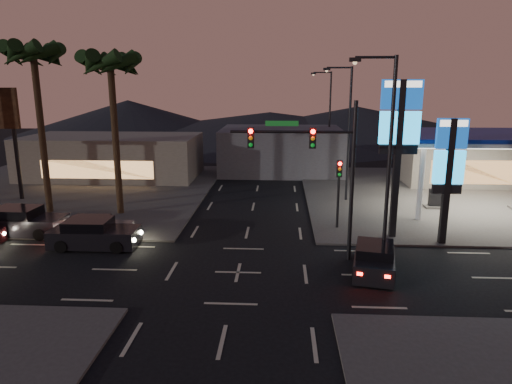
# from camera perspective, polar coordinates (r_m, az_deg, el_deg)

# --- Properties ---
(ground) EXTENTS (140.00, 140.00, 0.00)m
(ground) POSITION_cam_1_polar(r_m,az_deg,el_deg) (22.07, -2.26, -10.02)
(ground) COLOR black
(ground) RESTS_ON ground
(corner_lot_ne) EXTENTS (24.00, 24.00, 0.12)m
(corner_lot_ne) POSITION_cam_1_polar(r_m,az_deg,el_deg) (39.76, 23.71, -0.43)
(corner_lot_ne) COLOR #47443F
(corner_lot_ne) RESTS_ON ground
(corner_lot_nw) EXTENTS (24.00, 24.00, 0.12)m
(corner_lot_nw) POSITION_cam_1_polar(r_m,az_deg,el_deg) (41.31, -22.73, 0.15)
(corner_lot_nw) COLOR #47443F
(corner_lot_nw) RESTS_ON ground
(gas_station) EXTENTS (12.20, 8.20, 5.47)m
(gas_station) POSITION_cam_1_polar(r_m,az_deg,el_deg) (35.29, 26.70, 5.97)
(gas_station) COLOR silver
(gas_station) RESTS_ON ground
(convenience_store) EXTENTS (10.00, 6.00, 4.00)m
(convenience_store) POSITION_cam_1_polar(r_m,az_deg,el_deg) (44.70, 24.16, 3.49)
(convenience_store) COLOR #726B5B
(convenience_store) RESTS_ON ground
(pylon_sign_tall) EXTENTS (2.20, 0.35, 9.00)m
(pylon_sign_tall) POSITION_cam_1_polar(r_m,az_deg,el_deg) (26.60, 17.50, 7.65)
(pylon_sign_tall) COLOR black
(pylon_sign_tall) RESTS_ON ground
(pylon_sign_short) EXTENTS (1.60, 0.35, 7.00)m
(pylon_sign_short) POSITION_cam_1_polar(r_m,az_deg,el_deg) (26.59, 23.00, 3.43)
(pylon_sign_short) COLOR black
(pylon_sign_short) RESTS_ON ground
(traffic_signal_mast) EXTENTS (6.10, 0.39, 8.00)m
(traffic_signal_mast) POSITION_cam_1_polar(r_m,az_deg,el_deg) (22.51, 7.68, 4.22)
(traffic_signal_mast) COLOR black
(traffic_signal_mast) RESTS_ON ground
(pedestal_signal) EXTENTS (0.32, 0.39, 4.30)m
(pedestal_signal) POSITION_cam_1_polar(r_m,az_deg,el_deg) (28.00, 10.32, 1.11)
(pedestal_signal) COLOR black
(pedestal_signal) RESTS_ON ground
(streetlight_near) EXTENTS (2.14, 0.25, 10.00)m
(streetlight_near) POSITION_cam_1_polar(r_m,az_deg,el_deg) (21.93, 15.89, 4.89)
(streetlight_near) COLOR black
(streetlight_near) RESTS_ON ground
(streetlight_mid) EXTENTS (2.14, 0.25, 10.00)m
(streetlight_mid) POSITION_cam_1_polar(r_m,az_deg,el_deg) (34.65, 11.24, 8.07)
(streetlight_mid) COLOR black
(streetlight_mid) RESTS_ON ground
(streetlight_far) EXTENTS (2.14, 0.25, 10.00)m
(streetlight_far) POSITION_cam_1_polar(r_m,az_deg,el_deg) (48.51, 8.96, 9.60)
(streetlight_far) COLOR black
(streetlight_far) RESTS_ON ground
(palm_a) EXTENTS (4.41, 4.41, 10.86)m
(palm_a) POSITION_cam_1_polar(r_m,az_deg,el_deg) (31.64, -17.69, 13.96)
(palm_a) COLOR black
(palm_a) RESTS_ON ground
(palm_b) EXTENTS (4.41, 4.41, 11.46)m
(palm_b) POSITION_cam_1_polar(r_m,az_deg,el_deg) (33.71, -25.98, 14.12)
(palm_b) COLOR black
(palm_b) RESTS_ON ground
(building_far_west) EXTENTS (16.00, 8.00, 4.00)m
(building_far_west) POSITION_cam_1_polar(r_m,az_deg,el_deg) (45.59, -17.46, 4.22)
(building_far_west) COLOR #726B5B
(building_far_west) RESTS_ON ground
(building_far_mid) EXTENTS (12.00, 9.00, 4.40)m
(building_far_mid) POSITION_cam_1_polar(r_m,az_deg,el_deg) (46.63, 3.15, 5.25)
(building_far_mid) COLOR #4C4C51
(building_far_mid) RESTS_ON ground
(hill_left) EXTENTS (40.00, 40.00, 6.00)m
(hill_left) POSITION_cam_1_polar(r_m,az_deg,el_deg) (84.78, -15.62, 8.97)
(hill_left) COLOR black
(hill_left) RESTS_ON ground
(hill_right) EXTENTS (50.00, 50.00, 5.00)m
(hill_right) POSITION_cam_1_polar(r_m,az_deg,el_deg) (81.47, 12.47, 8.63)
(hill_right) COLOR black
(hill_right) RESTS_ON ground
(hill_center) EXTENTS (60.00, 60.00, 4.00)m
(hill_center) POSITION_cam_1_polar(r_m,az_deg,el_deg) (80.48, 1.73, 8.53)
(hill_center) COLOR black
(hill_center) RESTS_ON ground
(car_lane_a_front) EXTENTS (4.88, 2.11, 1.58)m
(car_lane_a_front) POSITION_cam_1_polar(r_m,az_deg,el_deg) (26.60, -19.63, -5.00)
(car_lane_a_front) COLOR black
(car_lane_a_front) RESTS_ON ground
(car_lane_b_front) EXTENTS (4.24, 1.96, 1.35)m
(car_lane_b_front) POSITION_cam_1_polar(r_m,az_deg,el_deg) (27.82, -19.52, -4.42)
(car_lane_b_front) COLOR slate
(car_lane_b_front) RESTS_ON ground
(car_lane_b_mid) EXTENTS (5.14, 2.32, 1.65)m
(car_lane_b_mid) POSITION_cam_1_polar(r_m,az_deg,el_deg) (30.48, -27.24, -3.36)
(car_lane_b_mid) COLOR black
(car_lane_b_mid) RESTS_ON ground
(suv_station) EXTENTS (2.65, 4.56, 1.43)m
(suv_station) POSITION_cam_1_polar(r_m,az_deg,el_deg) (22.64, 14.58, -8.03)
(suv_station) COLOR black
(suv_station) RESTS_ON ground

